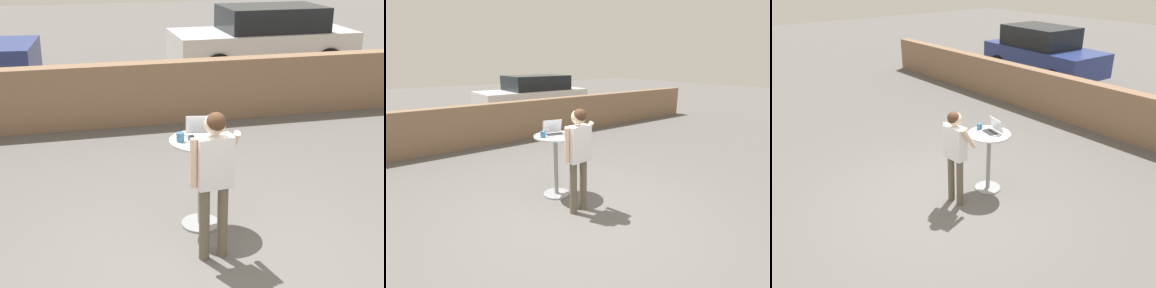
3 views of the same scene
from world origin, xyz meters
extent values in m
plane|color=#5B5956|center=(0.00, 0.00, 0.00)|extent=(50.00, 50.00, 0.00)
cube|color=#84664C|center=(0.00, 4.73, 0.56)|extent=(17.17, 0.35, 1.11)
cylinder|color=gray|center=(0.12, 0.86, 0.01)|extent=(0.45, 0.45, 0.03)
cylinder|color=gray|center=(0.12, 0.86, 0.53)|extent=(0.07, 0.07, 1.01)
cylinder|color=#B7B7BC|center=(0.12, 0.86, 1.05)|extent=(0.71, 0.71, 0.02)
cube|color=silver|center=(0.12, 0.87, 1.07)|extent=(0.36, 0.27, 0.02)
cube|color=black|center=(0.12, 0.87, 1.08)|extent=(0.32, 0.22, 0.00)
cube|color=silver|center=(0.14, 1.00, 1.19)|extent=(0.34, 0.12, 0.22)
cube|color=white|center=(0.14, 0.99, 1.19)|extent=(0.31, 0.11, 0.20)
cylinder|color=#336084|center=(-0.12, 0.86, 1.11)|extent=(0.09, 0.09, 0.10)
torus|color=#336084|center=(-0.06, 0.86, 1.11)|extent=(0.05, 0.01, 0.05)
cylinder|color=brown|center=(-0.02, 0.16, 0.41)|extent=(0.11, 0.11, 0.81)
cylinder|color=brown|center=(0.17, 0.18, 0.41)|extent=(0.11, 0.11, 0.81)
cube|color=silver|center=(0.08, 0.17, 1.08)|extent=(0.38, 0.21, 0.54)
sphere|color=beige|center=(0.08, 0.17, 1.48)|extent=(0.21, 0.21, 0.21)
sphere|color=#472D1E|center=(0.08, 0.14, 1.50)|extent=(0.19, 0.19, 0.19)
cylinder|color=beige|center=(-0.14, 0.15, 1.09)|extent=(0.07, 0.07, 0.51)
cylinder|color=beige|center=(0.28, 0.26, 1.20)|extent=(0.10, 0.31, 0.40)
cube|color=silver|center=(3.53, 8.12, 0.68)|extent=(4.52, 1.93, 0.72)
cube|color=black|center=(3.75, 8.12, 1.33)|extent=(2.49, 1.68, 0.59)
cylinder|color=black|center=(2.15, 7.21, 0.36)|extent=(0.71, 0.23, 0.71)
cylinder|color=black|center=(2.13, 8.99, 0.36)|extent=(0.71, 0.23, 0.71)
cylinder|color=black|center=(4.93, 7.25, 0.36)|extent=(0.71, 0.23, 0.71)
cylinder|color=black|center=(4.91, 9.03, 0.36)|extent=(0.71, 0.23, 0.71)
cylinder|color=black|center=(-2.63, 8.31, 0.35)|extent=(0.71, 0.28, 0.70)
camera|label=1|loc=(-1.26, -4.49, 3.11)|focal=50.00mm
camera|label=2|loc=(-2.42, -3.20, 2.26)|focal=28.00mm
camera|label=3|loc=(4.16, -3.15, 3.51)|focal=35.00mm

